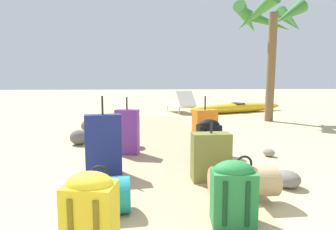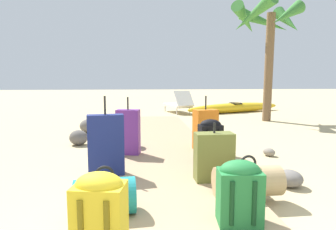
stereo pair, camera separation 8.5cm
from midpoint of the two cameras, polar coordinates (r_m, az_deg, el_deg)
ground_plane at (r=4.38m, az=-0.77°, el=-9.04°), size 60.00×60.00×0.00m
boardwalk at (r=5.13m, az=-1.34°, el=-6.21°), size 1.62×7.85×0.08m
backpack_green at (r=2.43m, az=13.41°, el=-13.95°), size 0.35×0.28×0.51m
suitcase_orange at (r=4.82m, az=7.56°, el=-2.76°), size 0.41×0.30×0.86m
backpack_black at (r=4.11m, az=8.42°, el=-4.64°), size 0.32×0.24×0.58m
duffel_bag_tan at (r=3.02m, az=15.07°, el=-12.19°), size 0.65×0.31×0.41m
suitcase_olive at (r=3.37m, az=8.93°, el=-7.91°), size 0.43×0.23×0.65m
duffel_bag_blue at (r=5.05m, az=-9.37°, el=-4.29°), size 0.73×0.47×0.41m
duffel_bag_teal at (r=2.62m, az=-12.04°, el=-14.93°), size 0.53×0.35×0.42m
suitcase_purple at (r=4.51m, az=-7.26°, el=-3.21°), size 0.37×0.25×0.86m
suitcase_navy at (r=3.58m, az=-11.59°, el=-5.59°), size 0.43×0.22×0.93m
backpack_yellow at (r=1.94m, az=-13.35°, el=-18.33°), size 0.34×0.28×0.58m
palm_tree_far_right at (r=9.16m, az=18.84°, el=15.70°), size 2.07×2.19×3.36m
lounge_chair at (r=10.58m, az=2.69°, el=2.15°), size 1.00×1.63×0.80m
kayak at (r=11.03m, az=13.45°, el=1.36°), size 3.95×2.01×0.35m
rock_right_far at (r=4.96m, az=19.21°, el=-6.78°), size 0.23×0.25×0.13m
rock_left_mid at (r=5.72m, az=-16.28°, el=-4.12°), size 0.47×0.46×0.28m
rock_right_near at (r=3.66m, az=22.46°, el=-11.24°), size 0.39×0.40×0.19m
rock_left_near at (r=6.96m, az=-14.22°, el=-1.97°), size 0.60×0.60×0.31m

